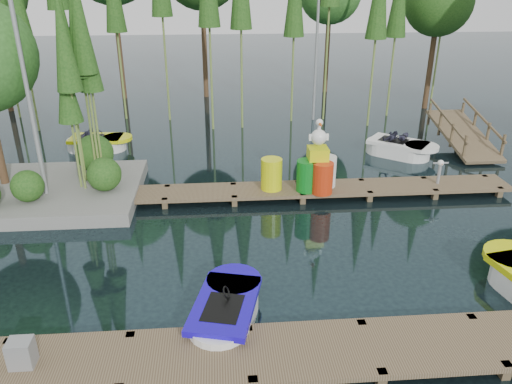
{
  "coord_description": "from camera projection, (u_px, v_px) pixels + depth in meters",
  "views": [
    {
      "loc": [
        -0.44,
        -11.26,
        6.37
      ],
      "look_at": [
        0.5,
        0.5,
        1.1
      ],
      "focal_mm": 35.0,
      "sensor_mm": 36.0,
      "label": 1
    }
  ],
  "objects": [
    {
      "name": "ground_plane",
      "position": [
        238.0,
        239.0,
        12.88
      ],
      "size": [
        90.0,
        90.0,
        0.0
      ],
      "primitive_type": "plane",
      "color": "#192B30"
    },
    {
      "name": "near_dock",
      "position": [
        250.0,
        355.0,
        8.69
      ],
      "size": [
        18.0,
        1.5,
        0.5
      ],
      "color": "brown",
      "rests_on": "ground"
    },
    {
      "name": "far_dock",
      "position": [
        267.0,
        191.0,
        15.13
      ],
      "size": [
        15.0,
        1.2,
        0.5
      ],
      "color": "brown",
      "rests_on": "ground"
    },
    {
      "name": "island",
      "position": [
        9.0,
        93.0,
        14.12
      ],
      "size": [
        6.2,
        4.2,
        6.75
      ],
      "color": "slate",
      "rests_on": "ground"
    },
    {
      "name": "lamp_island",
      "position": [
        21.0,
        58.0,
        13.02
      ],
      "size": [
        0.3,
        0.3,
        7.25
      ],
      "color": "gray",
      "rests_on": "ground"
    },
    {
      "name": "lamp_rear",
      "position": [
        318.0,
        23.0,
        21.44
      ],
      "size": [
        0.3,
        0.3,
        7.25
      ],
      "color": "gray",
      "rests_on": "ground"
    },
    {
      "name": "ramp",
      "position": [
        463.0,
        134.0,
        19.21
      ],
      "size": [
        1.5,
        3.94,
        1.49
      ],
      "color": "brown",
      "rests_on": "ground"
    },
    {
      "name": "boat_blue",
      "position": [
        226.0,
        312.0,
        9.75
      ],
      "size": [
        1.7,
        2.7,
        0.84
      ],
      "rotation": [
        0.0,
        0.0,
        -0.25
      ],
      "color": "white",
      "rests_on": "ground"
    },
    {
      "name": "boat_yellow_far",
      "position": [
        98.0,
        143.0,
        19.18
      ],
      "size": [
        2.55,
        1.27,
        1.25
      ],
      "rotation": [
        0.0,
        0.0,
        -0.41
      ],
      "color": "white",
      "rests_on": "ground"
    },
    {
      "name": "boat_white_far",
      "position": [
        399.0,
        148.0,
        18.58
      ],
      "size": [
        2.83,
        2.61,
        1.26
      ],
      "rotation": [
        0.0,
        0.0,
        0.02
      ],
      "color": "white",
      "rests_on": "ground"
    },
    {
      "name": "utility_cabinet",
      "position": [
        21.0,
        353.0,
        8.28
      ],
      "size": [
        0.4,
        0.34,
        0.49
      ],
      "primitive_type": "cube",
      "color": "gray",
      "rests_on": "near_dock"
    },
    {
      "name": "yellow_barrel",
      "position": [
        272.0,
        174.0,
        14.92
      ],
      "size": [
        0.64,
        0.64,
        0.95
      ],
      "primitive_type": "cylinder",
      "color": "#D5E00B",
      "rests_on": "far_dock"
    },
    {
      "name": "drum_cluster",
      "position": [
        318.0,
        170.0,
        14.81
      ],
      "size": [
        1.26,
        1.15,
        2.17
      ],
      "color": "#0C721A",
      "rests_on": "far_dock"
    },
    {
      "name": "seagull_post",
      "position": [
        440.0,
        168.0,
        15.28
      ],
      "size": [
        0.48,
        0.26,
        0.77
      ],
      "color": "gray",
      "rests_on": "far_dock"
    }
  ]
}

